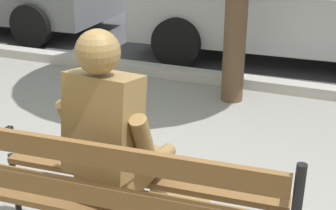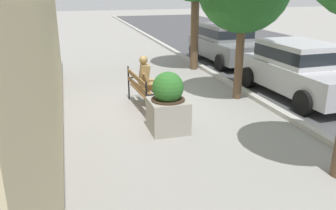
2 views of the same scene
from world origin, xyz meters
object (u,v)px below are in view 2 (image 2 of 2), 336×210
bronze_statue_seated (150,82)px  parked_car_silver (299,68)px  parked_car_grey (225,42)px  concrete_planter (168,104)px  park_bench (143,88)px

bronze_statue_seated → parked_car_silver: bearing=86.3°
bronze_statue_seated → parked_car_grey: 6.37m
concrete_planter → parked_car_grey: parked_car_grey is taller
parked_car_grey → park_bench: bearing=-43.5°
park_bench → concrete_planter: concrete_planter is taller
parked_car_grey → parked_car_silver: 4.96m
park_bench → parked_car_grey: 6.58m
bronze_statue_seated → concrete_planter: (1.72, -0.00, -0.05)m
park_bench → parked_car_grey: bearing=136.5°
concrete_planter → parked_car_silver: bearing=108.5°
parked_car_grey → parked_car_silver: same height
park_bench → bronze_statue_seated: bronze_statue_seated is taller
parked_car_silver → concrete_planter: bearing=-71.5°
park_bench → bronze_statue_seated: size_ratio=1.34×
park_bench → parked_car_silver: (0.20, 4.53, 0.30)m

